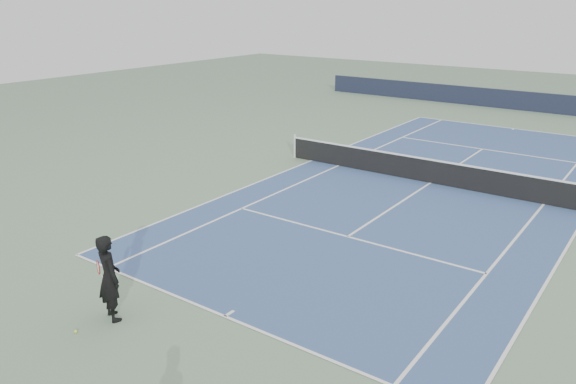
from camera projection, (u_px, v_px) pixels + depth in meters
The scene contains 6 objects.
ground at pixel (430, 183), 21.66m from camera, with size 80.00×80.00×0.00m, color slate.
court_surface at pixel (430, 183), 21.65m from camera, with size 10.97×23.77×0.01m, color #354F7F.
tennis_net at pixel (431, 171), 21.49m from camera, with size 12.90×0.10×1.07m.
windscreen_far at pixel (541, 103), 35.22m from camera, with size 30.00×0.25×1.20m, color black.
tennis_player at pixel (109, 278), 12.17m from camera, with size 0.89×0.75×1.99m.
tennis_ball at pixel (76, 331), 11.90m from camera, with size 0.07×0.07×0.07m, color #D7E92F.
Camera 1 is at (7.51, -19.96, 6.70)m, focal length 35.00 mm.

